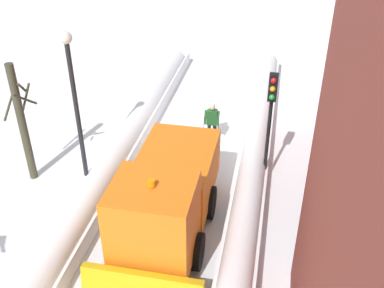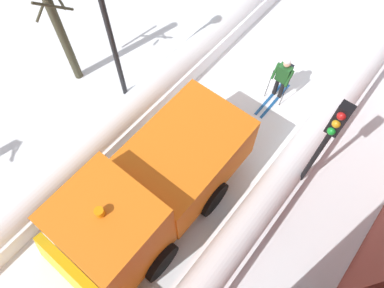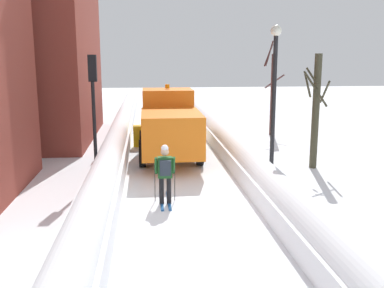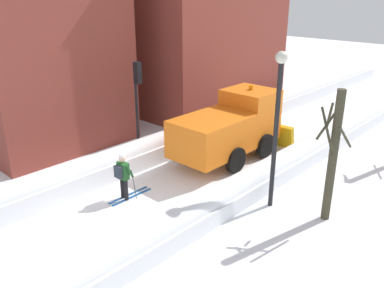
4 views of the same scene
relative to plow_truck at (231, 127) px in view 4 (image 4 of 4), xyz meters
name	(u,v)px [view 4 (image 4 of 4)]	position (x,y,z in m)	size (l,w,h in m)	color
ground_plane	(281,136)	(0.21, 4.03, -1.48)	(80.00, 80.00, 0.00)	white
snowbank_left	(242,116)	(-2.31, 4.03, -0.92)	(1.10, 36.00, 1.20)	white
snowbank_right	(328,139)	(2.74, 4.03, -1.00)	(1.10, 36.00, 1.07)	white
building_brick_near	(32,14)	(-8.25, -4.43, 4.65)	(6.50, 6.86, 12.24)	brown
building_brick_mid	(186,15)	(-8.25, 5.77, 4.10)	(9.04, 9.97, 11.14)	brown
plow_truck	(231,127)	(0.00, 0.00, 0.00)	(3.20, 5.98, 3.12)	orange
skier	(123,174)	(-0.44, -5.73, -0.48)	(0.62, 1.80, 1.81)	black
traffic_light_pole	(138,93)	(-2.74, -2.98, 1.60)	(0.28, 0.42, 4.39)	black
street_lamp	(277,113)	(3.73, -2.48, 1.95)	(0.40, 0.40, 5.44)	black
bare_tree_near	(333,155)	(5.56, -1.98, 0.83)	(0.97, 1.16, 4.44)	#3F3C2B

